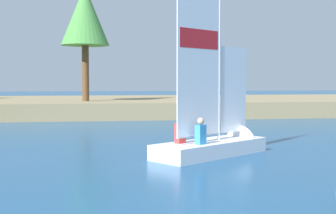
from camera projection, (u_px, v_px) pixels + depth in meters
shore_bank at (129, 105)px, 33.47m from camera, size 80.00×14.94×0.99m
shoreline_tree_midright at (85, 17)px, 28.76m from camera, size 3.02×3.02×7.22m
sailboat at (224, 137)px, 14.34m from camera, size 4.34×3.59×5.95m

